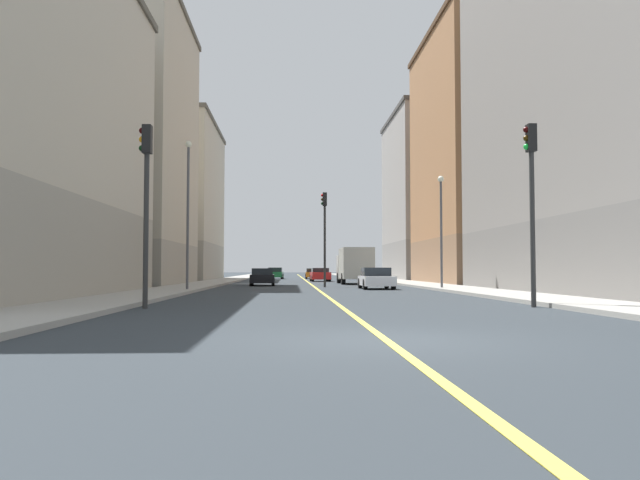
# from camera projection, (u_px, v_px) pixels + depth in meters

# --- Properties ---
(ground_plane) EXTENTS (400.00, 400.00, 0.00)m
(ground_plane) POSITION_uv_depth(u_px,v_px,m) (386.00, 340.00, 10.75)
(ground_plane) COLOR #2C3238
(ground_plane) RESTS_ON ground
(sidewalk_left) EXTENTS (3.14, 168.00, 0.15)m
(sidewalk_left) POSITION_uv_depth(u_px,v_px,m) (391.00, 281.00, 60.04)
(sidewalk_left) COLOR #9E9B93
(sidewalk_left) RESTS_ON ground
(sidewalk_right) EXTENTS (3.14, 168.00, 0.15)m
(sidewalk_right) POSITION_uv_depth(u_px,v_px,m) (222.00, 281.00, 59.25)
(sidewalk_right) COLOR #9E9B93
(sidewalk_right) RESTS_ON ground
(lane_center_stripe) EXTENTS (0.16, 154.00, 0.01)m
(lane_center_stripe) POSITION_uv_depth(u_px,v_px,m) (307.00, 281.00, 59.64)
(lane_center_stripe) COLOR #E5D14C
(lane_center_stripe) RESTS_ON ground
(building_left_mid) EXTENTS (12.08, 16.35, 20.72)m
(building_left_mid) POSITION_uv_depth(u_px,v_px,m) (500.00, 158.00, 50.95)
(building_left_mid) COLOR #8F6B4F
(building_left_mid) RESTS_ON ground
(building_left_far) EXTENTS (12.08, 15.97, 18.44)m
(building_left_far) POSITION_uv_depth(u_px,v_px,m) (445.00, 197.00, 69.13)
(building_left_far) COLOR gray
(building_left_far) RESTS_ON ground
(building_right_midblock) EXTENTS (12.08, 15.55, 20.88)m
(building_right_midblock) POSITION_uv_depth(u_px,v_px,m) (104.00, 146.00, 46.48)
(building_right_midblock) COLOR #9D9688
(building_right_midblock) RESTS_ON ground
(building_right_distant) EXTENTS (12.08, 18.21, 16.86)m
(building_right_distant) POSITION_uv_depth(u_px,v_px,m) (160.00, 202.00, 66.57)
(building_right_distant) COLOR #9D9688
(building_right_distant) RESTS_ON ground
(traffic_light_left_near) EXTENTS (0.40, 0.32, 5.94)m
(traffic_light_left_near) POSITION_uv_depth(u_px,v_px,m) (531.00, 188.00, 20.07)
(traffic_light_left_near) COLOR #2D2D2D
(traffic_light_left_near) RESTS_ON ground
(traffic_light_right_near) EXTENTS (0.40, 0.32, 5.77)m
(traffic_light_right_near) POSITION_uv_depth(u_px,v_px,m) (146.00, 189.00, 19.47)
(traffic_light_right_near) COLOR #2D2D2D
(traffic_light_right_near) RESTS_ON ground
(traffic_light_median_far) EXTENTS (0.40, 0.32, 6.37)m
(traffic_light_median_far) POSITION_uv_depth(u_px,v_px,m) (325.00, 226.00, 41.64)
(traffic_light_median_far) COLOR #2D2D2D
(traffic_light_median_far) RESTS_ON ground
(street_lamp_left_near) EXTENTS (0.36, 0.36, 6.53)m
(street_lamp_left_near) POSITION_uv_depth(u_px,v_px,m) (441.00, 219.00, 36.21)
(street_lamp_left_near) COLOR #4C4C51
(street_lamp_left_near) RESTS_ON ground
(street_lamp_right_near) EXTENTS (0.36, 0.36, 8.01)m
(street_lamp_right_near) POSITION_uv_depth(u_px,v_px,m) (188.00, 200.00, 33.44)
(street_lamp_right_near) COLOR #4C4C51
(street_lamp_right_near) RESTS_ON ground
(car_green) EXTENTS (2.00, 4.57, 1.38)m
(car_green) POSITION_uv_depth(u_px,v_px,m) (275.00, 273.00, 74.98)
(car_green) COLOR #1E6B38
(car_green) RESTS_ON ground
(car_white) EXTENTS (1.91, 4.05, 1.31)m
(car_white) POSITION_uv_depth(u_px,v_px,m) (376.00, 279.00, 37.81)
(car_white) COLOR white
(car_white) RESTS_ON ground
(car_orange) EXTENTS (1.84, 4.59, 1.27)m
(car_orange) POSITION_uv_depth(u_px,v_px,m) (313.00, 274.00, 76.71)
(car_orange) COLOR orange
(car_orange) RESTS_ON ground
(car_red) EXTENTS (1.96, 4.18, 1.31)m
(car_red) POSITION_uv_depth(u_px,v_px,m) (320.00, 275.00, 60.53)
(car_red) COLOR red
(car_red) RESTS_ON ground
(car_black) EXTENTS (1.87, 4.24, 1.27)m
(car_black) POSITION_uv_depth(u_px,v_px,m) (262.00, 277.00, 45.48)
(car_black) COLOR black
(car_black) RESTS_ON ground
(box_truck) EXTENTS (2.52, 7.21, 2.89)m
(box_truck) POSITION_uv_depth(u_px,v_px,m) (355.00, 265.00, 50.45)
(box_truck) COLOR beige
(box_truck) RESTS_ON ground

